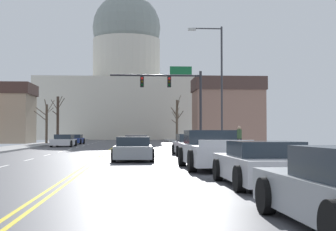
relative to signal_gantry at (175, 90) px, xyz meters
name	(u,v)px	position (x,y,z in m)	size (l,w,h in m)	color
ground	(102,156)	(-5.41, -12.80, -5.08)	(20.00, 180.00, 0.20)	#48484D
signal_gantry	(175,90)	(0.00, 0.00, 0.00)	(7.91, 0.41, 6.98)	#28282D
street_lamp_right	(218,77)	(2.48, -7.08, 0.29)	(2.51, 0.24, 8.93)	#333338
capitol_building	(126,84)	(-5.41, 58.89, 6.18)	(34.96, 18.29, 32.41)	beige
sedan_near_00	(136,143)	(-3.38, -4.44, -4.53)	(2.03, 4.36, 1.20)	#B71414
sedan_near_01	(191,145)	(0.00, -11.79, -4.48)	(2.13, 4.31, 1.32)	silver
sedan_near_02	(133,149)	(-3.51, -17.32, -4.54)	(2.08, 4.41, 1.20)	#9EA3A8
pickup_truck_near_03	(212,151)	(-0.40, -22.88, -4.41)	(2.38, 5.48, 1.51)	silver
sedan_near_04	(263,165)	(0.00, -29.06, -4.54)	(2.15, 4.50, 1.19)	silver
sedan_oncoming_00	(64,141)	(-10.51, 7.01, -4.53)	(2.20, 4.69, 1.20)	silver
sedan_oncoming_01	(75,139)	(-10.73, 17.38, -4.55)	(2.08, 4.73, 1.15)	navy
flank_building_03	(228,109)	(11.05, 34.54, -0.06)	(10.91, 7.83, 9.95)	#8C6656
bare_tree_00	(177,124)	(2.38, 27.22, -2.51)	(1.76, 2.09, 4.85)	brown
bare_tree_01	(58,118)	(-13.66, 22.95, -1.86)	(1.90, 1.19, 6.09)	#423328
bare_tree_02	(177,119)	(3.04, 34.82, -1.56)	(0.93, 2.89, 7.19)	brown
bare_tree_03	(46,122)	(-13.95, 16.36, -2.45)	(2.42, 1.46, 5.13)	brown
pedestrian_00	(239,137)	(3.61, -9.14, -4.01)	(0.35, 0.34, 1.70)	black
bicycle_parked	(220,146)	(2.15, -9.79, -4.61)	(0.12, 1.77, 0.85)	black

